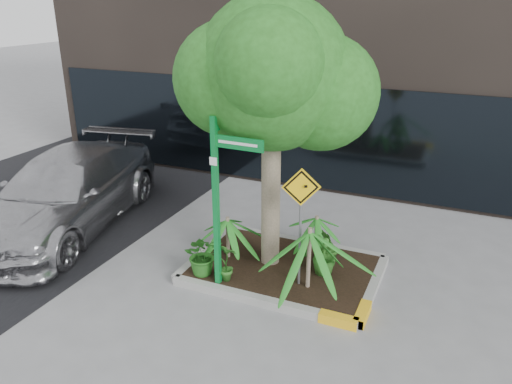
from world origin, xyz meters
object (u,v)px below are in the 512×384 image
at_px(tree, 272,73).
at_px(street_sign_post, 221,187).
at_px(cattle_sign, 301,207).
at_px(parked_car, 67,192).

distance_m(tree, street_sign_post, 1.99).
bearing_deg(tree, cattle_sign, -35.09).
height_order(tree, parked_car, tree).
xyz_separation_m(parked_car, cattle_sign, (5.36, -0.44, 0.74)).
xyz_separation_m(parked_car, street_sign_post, (4.18, -0.93, 1.07)).
bearing_deg(parked_car, cattle_sign, -16.07).
bearing_deg(street_sign_post, parked_car, 169.29).
relative_size(street_sign_post, cattle_sign, 1.48).
height_order(parked_car, cattle_sign, cattle_sign).
bearing_deg(tree, street_sign_post, -115.21).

